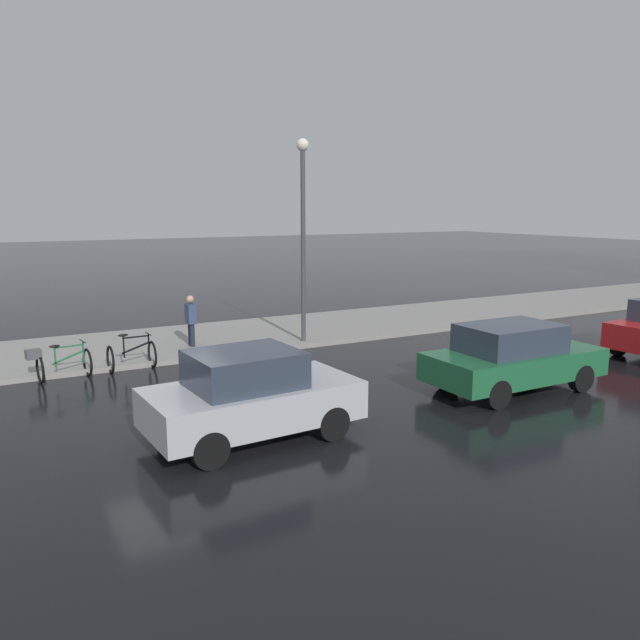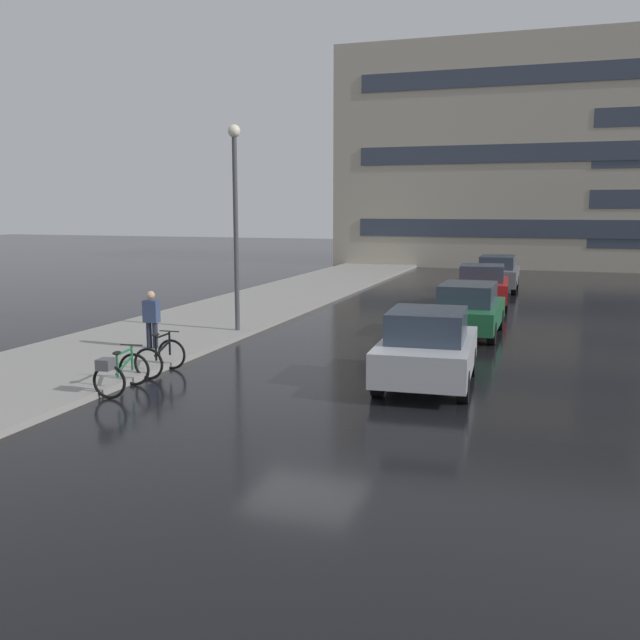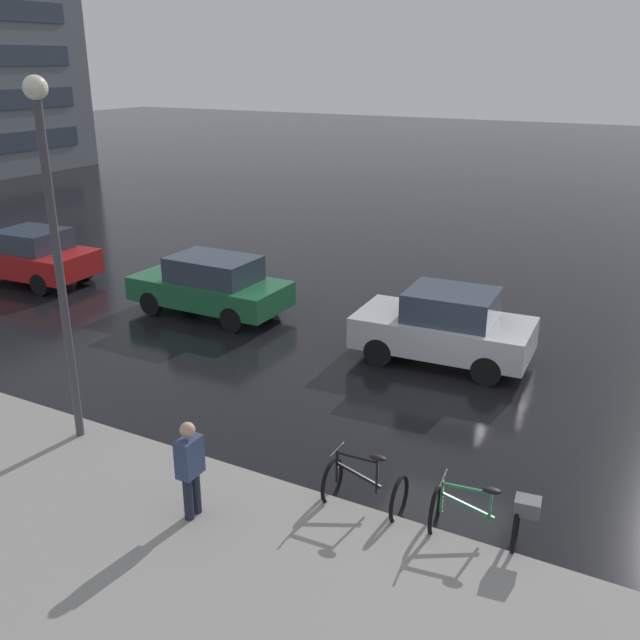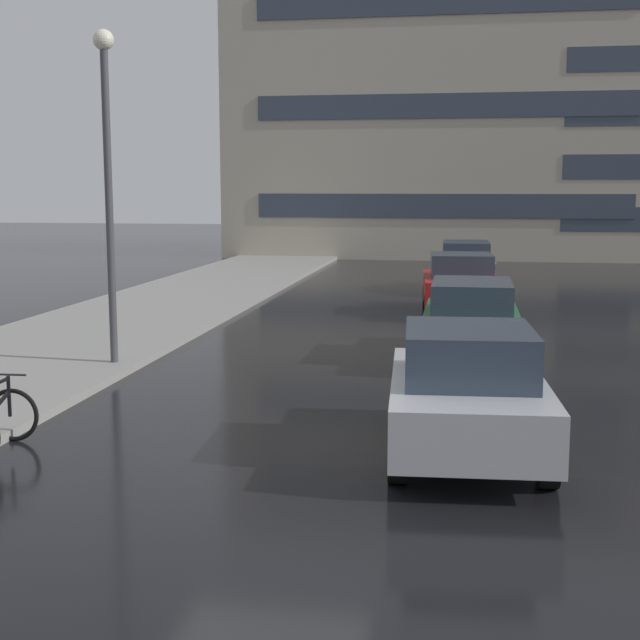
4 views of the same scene
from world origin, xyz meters
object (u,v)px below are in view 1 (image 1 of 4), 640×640
car_green (513,357)px  bicycle_second (132,355)px  car_silver (251,395)px  pedestrian (191,320)px  streetlamp (303,218)px  bicycle_nearest (57,362)px

car_green → bicycle_second: bearing=-129.5°
car_silver → pedestrian: 7.55m
pedestrian → streetlamp: (0.94, 3.25, 2.94)m
bicycle_second → car_green: size_ratio=0.28×
bicycle_nearest → bicycle_second: 1.81m
pedestrian → bicycle_nearest: bearing=-67.7°
car_green → streetlamp: streetlamp is taller
bicycle_nearest → car_silver: (5.87, 2.68, 0.35)m
bicycle_second → car_green: car_green is taller
bicycle_nearest → car_green: (5.95, 9.14, 0.33)m
bicycle_nearest → bicycle_second: (-0.11, 1.81, -0.07)m
car_green → streetlamp: (-6.59, -2.04, 3.07)m
car_green → pedestrian: size_ratio=2.54×
bicycle_nearest → car_green: bearing=57.0°
bicycle_nearest → streetlamp: streetlamp is taller
bicycle_second → car_green: (6.06, 7.34, 0.40)m
bicycle_nearest → car_green: size_ratio=0.36×
car_green → streetlamp: bearing=-162.8°
bicycle_second → car_green: 9.52m
bicycle_nearest → pedestrian: bearing=112.3°
bicycle_nearest → pedestrian: pedestrian is taller
car_silver → car_green: 6.47m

